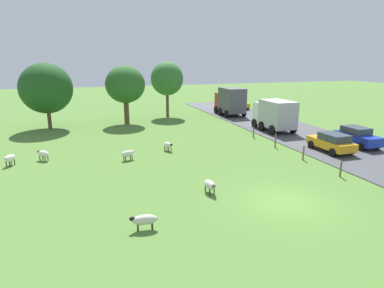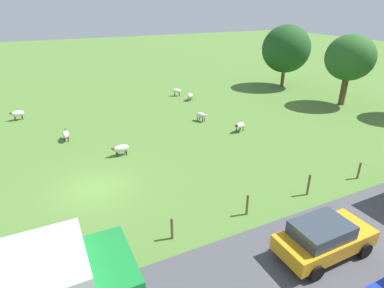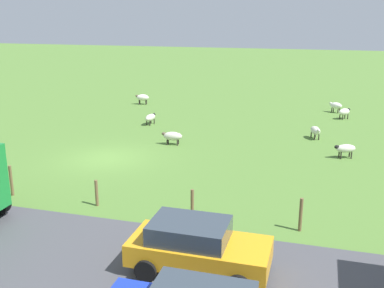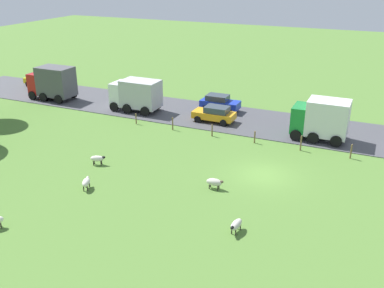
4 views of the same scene
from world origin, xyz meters
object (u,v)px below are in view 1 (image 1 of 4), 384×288
sheep_6 (144,220)px  tree_1 (125,85)px  car_1 (238,103)px  car_2 (357,136)px  sheep_3 (10,158)px  tree_0 (167,79)px  tree_2 (46,88)px  car_0 (332,142)px  sheep_2 (168,145)px  sheep_4 (210,185)px  truck_2 (275,114)px  sheep_5 (128,154)px  sheep_0 (43,154)px  truck_1 (230,101)px

sheep_6 → tree_1: tree_1 is taller
car_1 → car_2: bearing=-90.4°
sheep_3 → tree_0: 23.28m
tree_2 → car_0: 28.55m
sheep_2 → tree_0: 17.41m
sheep_4 → truck_2: (12.37, 13.41, 1.29)m
tree_0 → truck_2: size_ratio=1.42×
sheep_3 → tree_0: bearing=46.6°
tree_0 → tree_2: tree_0 is taller
car_2 → sheep_2: bearing=166.8°
sheep_5 → car_0: 16.25m
sheep_4 → car_0: size_ratio=0.30×
sheep_3 → car_2: bearing=-7.2°
sheep_3 → tree_2: size_ratio=0.15×
sheep_0 → truck_2: (21.92, 3.74, 1.26)m
sheep_6 → tree_0: bearing=73.9°
truck_1 → car_0: size_ratio=1.25×
sheep_5 → sheep_3: bearing=170.9°
sheep_2 → car_2: bearing=-13.2°
sheep_3 → sheep_4: 14.83m
tree_1 → car_2: size_ratio=1.69×
sheep_3 → truck_2: size_ratio=0.21×
tree_0 → truck_2: tree_0 is taller
car_1 → car_2: 23.59m
sheep_5 → tree_2: tree_2 is taller
sheep_0 → truck_1: bearing=33.3°
sheep_3 → car_2: car_2 is taller
sheep_5 → car_1: 28.97m
sheep_5 → car_2: size_ratio=0.29×
sheep_4 → car_2: bearing=19.7°
sheep_2 → sheep_0: bearing=178.3°
sheep_0 → car_0: size_ratio=0.26×
sheep_6 → truck_2: truck_2 is taller
tree_1 → car_0: size_ratio=1.67×
sheep_4 → tree_0: size_ratio=0.17×
sheep_0 → sheep_6: sheep_0 is taller
truck_1 → tree_2: bearing=-175.4°
tree_1 → truck_1: (13.86, 1.45, -2.54)m
sheep_2 → sheep_3: bearing=-178.7°
sheep_3 → tree_1: (9.99, 13.34, 3.96)m
tree_0 → car_2: 23.61m
sheep_4 → tree_1: size_ratio=0.18×
sheep_4 → tree_1: (-1.70, 22.46, 4.00)m
sheep_6 → truck_2: bearing=44.6°
sheep_4 → tree_2: size_ratio=0.17×
truck_1 → car_0: 19.08m
tree_0 → car_1: size_ratio=1.71×
sheep_6 → tree_0: tree_0 is taller
sheep_0 → sheep_3: bearing=-165.8°
car_1 → car_2: (-0.17, -23.59, 0.04)m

